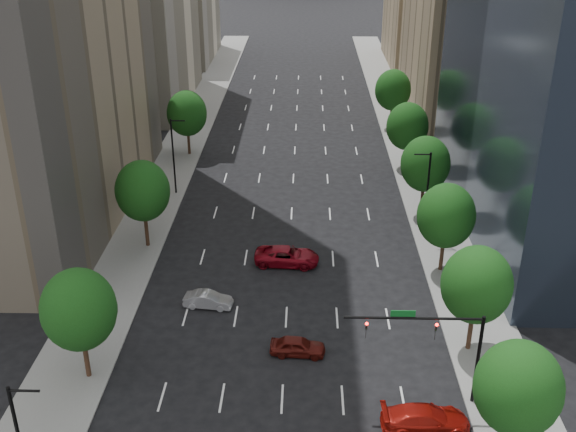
# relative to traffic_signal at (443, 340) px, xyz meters

# --- Properties ---
(sidewalk_left) EXTENTS (6.00, 200.00, 0.15)m
(sidewalk_left) POSITION_rel_traffic_signal_xyz_m (-26.03, 30.00, -5.10)
(sidewalk_left) COLOR slate
(sidewalk_left) RESTS_ON ground
(sidewalk_right) EXTENTS (6.00, 200.00, 0.15)m
(sidewalk_right) POSITION_rel_traffic_signal_xyz_m (4.97, 30.00, -5.10)
(sidewalk_right) COLOR slate
(sidewalk_right) RESTS_ON ground
(filler_left) EXTENTS (14.00, 26.00, 18.00)m
(filler_left) POSITION_rel_traffic_signal_xyz_m (-35.53, 106.00, 3.83)
(filler_left) COLOR beige
(filler_left) RESTS_ON ground
(parking_tan_right) EXTENTS (14.00, 30.00, 30.00)m
(parking_tan_right) POSITION_rel_traffic_signal_xyz_m (14.47, 70.00, 9.83)
(parking_tan_right) COLOR #8C7759
(parking_tan_right) RESTS_ON ground
(filler_right) EXTENTS (14.00, 26.00, 16.00)m
(filler_right) POSITION_rel_traffic_signal_xyz_m (14.47, 103.00, 2.83)
(filler_right) COLOR #8C7759
(filler_right) RESTS_ON ground
(tree_right_0) EXTENTS (5.20, 5.20, 8.39)m
(tree_right_0) POSITION_rel_traffic_signal_xyz_m (3.47, -5.00, 0.22)
(tree_right_0) COLOR #382316
(tree_right_0) RESTS_ON ground
(tree_right_1) EXTENTS (5.20, 5.20, 8.75)m
(tree_right_1) POSITION_rel_traffic_signal_xyz_m (3.47, 6.00, 0.58)
(tree_right_1) COLOR #382316
(tree_right_1) RESTS_ON ground
(tree_right_2) EXTENTS (5.20, 5.20, 8.61)m
(tree_right_2) POSITION_rel_traffic_signal_xyz_m (3.47, 18.00, 0.43)
(tree_right_2) COLOR #382316
(tree_right_2) RESTS_ON ground
(tree_right_3) EXTENTS (5.20, 5.20, 8.89)m
(tree_right_3) POSITION_rel_traffic_signal_xyz_m (3.47, 30.00, 0.72)
(tree_right_3) COLOR #382316
(tree_right_3) RESTS_ON ground
(tree_right_4) EXTENTS (5.20, 5.20, 8.46)m
(tree_right_4) POSITION_rel_traffic_signal_xyz_m (3.47, 44.00, 0.29)
(tree_right_4) COLOR #382316
(tree_right_4) RESTS_ON ground
(tree_right_5) EXTENTS (5.20, 5.20, 8.75)m
(tree_right_5) POSITION_rel_traffic_signal_xyz_m (3.47, 60.00, 0.58)
(tree_right_5) COLOR #382316
(tree_right_5) RESTS_ON ground
(tree_left_0) EXTENTS (5.20, 5.20, 8.75)m
(tree_left_0) POSITION_rel_traffic_signal_xyz_m (-24.53, 2.00, 0.58)
(tree_left_0) COLOR #382316
(tree_left_0) RESTS_ON ground
(tree_left_1) EXTENTS (5.20, 5.20, 8.97)m
(tree_left_1) POSITION_rel_traffic_signal_xyz_m (-24.53, 22.00, 0.79)
(tree_left_1) COLOR #382316
(tree_left_1) RESTS_ON ground
(tree_left_2) EXTENTS (5.20, 5.20, 8.68)m
(tree_left_2) POSITION_rel_traffic_signal_xyz_m (-24.53, 48.00, 0.50)
(tree_left_2) COLOR #382316
(tree_left_2) RESTS_ON ground
(streetlight_rn) EXTENTS (1.70, 0.20, 9.00)m
(streetlight_rn) POSITION_rel_traffic_signal_xyz_m (2.91, 25.00, -0.33)
(streetlight_rn) COLOR black
(streetlight_rn) RESTS_ON ground
(streetlight_ln) EXTENTS (1.70, 0.20, 9.00)m
(streetlight_ln) POSITION_rel_traffic_signal_xyz_m (-23.96, 35.00, -0.33)
(streetlight_ln) COLOR black
(streetlight_ln) RESTS_ON ground
(traffic_signal) EXTENTS (9.12, 0.40, 7.38)m
(traffic_signal) POSITION_rel_traffic_signal_xyz_m (0.00, 0.00, 0.00)
(traffic_signal) COLOR black
(traffic_signal) RESTS_ON ground
(car_red_near) EXTENTS (5.87, 2.62, 1.67)m
(car_red_near) POSITION_rel_traffic_signal_xyz_m (-1.15, -2.65, -4.34)
(car_red_near) COLOR #99120B
(car_red_near) RESTS_ON ground
(car_maroon) EXTENTS (4.28, 1.95, 1.42)m
(car_maroon) POSITION_rel_traffic_signal_xyz_m (-9.53, 5.08, -4.46)
(car_maroon) COLOR #4E110D
(car_maroon) RESTS_ON ground
(car_silver) EXTENTS (4.23, 1.89, 1.35)m
(car_silver) POSITION_rel_traffic_signal_xyz_m (-17.13, 11.38, -4.50)
(car_silver) COLOR #A0A0A5
(car_silver) RESTS_ON ground
(car_red_far) EXTENTS (6.21, 3.21, 1.67)m
(car_red_far) POSITION_rel_traffic_signal_xyz_m (-10.72, 18.86, -4.34)
(car_red_far) COLOR maroon
(car_red_far) RESTS_ON ground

